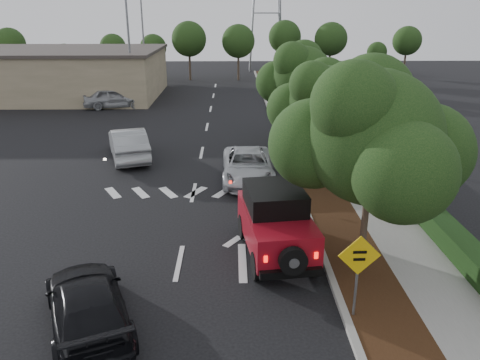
{
  "coord_description": "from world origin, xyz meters",
  "views": [
    {
      "loc": [
        1.7,
        -12.96,
        7.54
      ],
      "look_at": [
        1.98,
        3.0,
        1.67
      ],
      "focal_mm": 35.0,
      "sensor_mm": 36.0,
      "label": 1
    }
  ],
  "objects_px": {
    "black_suv_oncoming": "(87,305)",
    "speed_hump_sign": "(358,265)",
    "silver_suv_ahead": "(248,166)",
    "red_jeep": "(275,220)"
  },
  "relations": [
    {
      "from": "red_jeep",
      "to": "silver_suv_ahead",
      "type": "bearing_deg",
      "value": 88.04
    },
    {
      "from": "speed_hump_sign",
      "to": "silver_suv_ahead",
      "type": "bearing_deg",
      "value": 101.46
    },
    {
      "from": "red_jeep",
      "to": "speed_hump_sign",
      "type": "xyz_separation_m",
      "value": [
        1.75,
        -3.59,
        0.45
      ]
    },
    {
      "from": "speed_hump_sign",
      "to": "red_jeep",
      "type": "bearing_deg",
      "value": 114.56
    },
    {
      "from": "red_jeep",
      "to": "speed_hump_sign",
      "type": "distance_m",
      "value": 4.02
    },
    {
      "from": "black_suv_oncoming",
      "to": "speed_hump_sign",
      "type": "distance_m",
      "value": 6.77
    },
    {
      "from": "black_suv_oncoming",
      "to": "speed_hump_sign",
      "type": "bearing_deg",
      "value": 159.15
    },
    {
      "from": "red_jeep",
      "to": "black_suv_oncoming",
      "type": "distance_m",
      "value": 6.27
    },
    {
      "from": "silver_suv_ahead",
      "to": "black_suv_oncoming",
      "type": "height_order",
      "value": "silver_suv_ahead"
    },
    {
      "from": "speed_hump_sign",
      "to": "black_suv_oncoming",
      "type": "bearing_deg",
      "value": -179.57
    }
  ]
}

